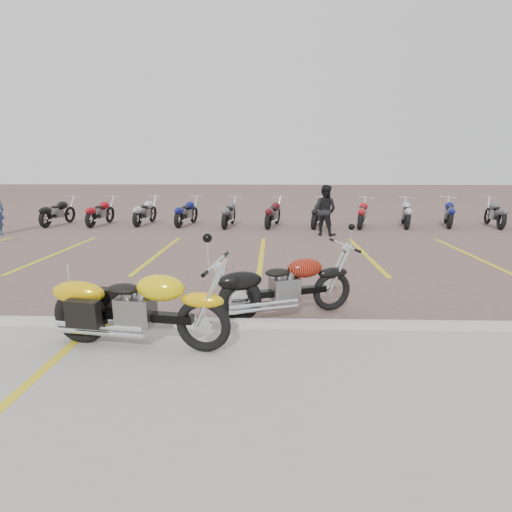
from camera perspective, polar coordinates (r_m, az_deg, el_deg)
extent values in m
plane|color=brown|center=(9.13, 0.09, -4.23)|extent=(100.00, 100.00, 0.00)
cube|color=#9E9B93|center=(4.91, -1.68, -17.56)|extent=(60.00, 5.00, 0.01)
cube|color=#ADAAA3|center=(7.19, -0.43, -7.80)|extent=(60.00, 0.18, 0.12)
cube|color=gold|center=(5.54, -27.14, -15.30)|extent=(0.12, 5.00, 0.00)
torus|color=black|center=(6.23, -5.95, -8.00)|extent=(0.71, 0.25, 0.70)
torus|color=black|center=(6.93, -19.23, -6.65)|extent=(0.76, 0.32, 0.74)
cube|color=black|center=(6.52, -12.97, -6.80)|extent=(1.40, 0.38, 0.11)
cube|color=slate|center=(6.52, -13.42, -6.21)|extent=(0.50, 0.40, 0.37)
ellipsoid|color=#DDC00B|center=(6.29, -10.63, -3.67)|extent=(0.68, 0.45, 0.32)
ellipsoid|color=black|center=(6.51, -14.64, -3.75)|extent=(0.46, 0.35, 0.13)
torus|color=black|center=(8.00, 8.55, -4.10)|extent=(0.64, 0.35, 0.64)
torus|color=black|center=(7.40, -1.94, -5.20)|extent=(0.70, 0.42, 0.68)
cube|color=black|center=(7.65, 3.52, -4.22)|extent=(1.23, 0.61, 0.10)
cube|color=slate|center=(7.62, 3.19, -3.82)|extent=(0.50, 0.43, 0.34)
ellipsoid|color=black|center=(7.69, 5.44, -1.45)|extent=(0.65, 0.51, 0.30)
ellipsoid|color=black|center=(7.51, 2.31, -2.01)|extent=(0.46, 0.39, 0.12)
imported|color=black|center=(16.59, 7.88, 5.20)|extent=(1.01, 0.95, 1.66)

